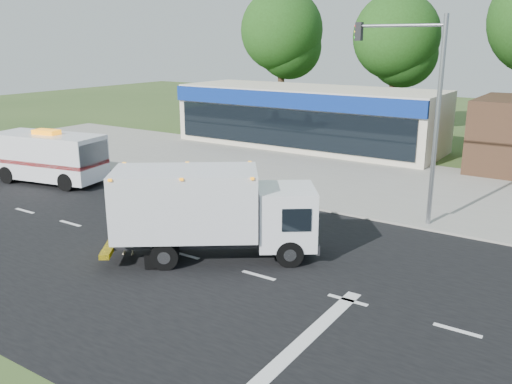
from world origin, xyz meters
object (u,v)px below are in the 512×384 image
ems_box_truck (209,208)px  emergency_worker (127,230)px  ambulance_van (51,156)px  traffic_signal_pole (422,99)px

ems_box_truck → emergency_worker: size_ratio=3.74×
ambulance_van → ems_box_truck: bearing=-25.5°
ems_box_truck → traffic_signal_pole: traffic_signal_pole is taller
traffic_signal_pole → ems_box_truck: bearing=-122.0°
emergency_worker → traffic_signal_pole: 11.81m
ems_box_truck → emergency_worker: 2.95m
ems_box_truck → ambulance_van: size_ratio=1.12×
ems_box_truck → emergency_worker: ems_box_truck is taller
ems_box_truck → emergency_worker: bearing=172.3°
emergency_worker → ambulance_van: bearing=130.4°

